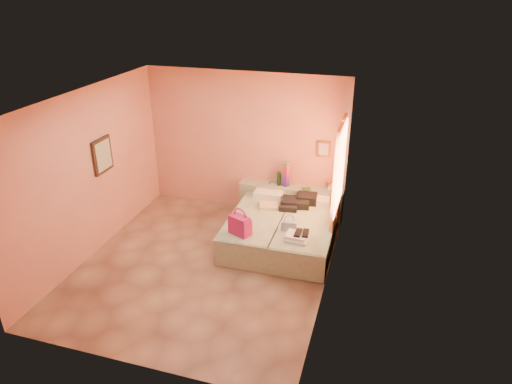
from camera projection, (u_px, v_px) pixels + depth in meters
The scene contains 16 objects.
ground at pixel (205, 265), 7.61m from camera, with size 4.50×4.50×0.00m, color #A18461.
room_walls at pixel (225, 155), 7.28m from camera, with size 4.02×4.51×2.81m.
headboard_ledge at pixel (290, 201), 9.04m from camera, with size 2.05×0.30×0.65m, color #939F82.
bed_left at pixel (257, 227), 8.26m from camera, with size 0.90×2.00×0.50m, color #A9BF9A.
bed_right at pixel (306, 235), 8.03m from camera, with size 0.90×2.00×0.50m, color #A9BF9A.
water_bottle at pixel (279, 179), 8.90m from camera, with size 0.08×0.08×0.28m, color #163D1A.
rainbow_box at pixel (286, 174), 8.82m from camera, with size 0.11×0.11×0.50m, color #AC155C.
small_dish at pixel (271, 183), 9.03m from camera, with size 0.11×0.11×0.03m, color #559C75.
green_book at pixel (306, 189), 8.77m from camera, with size 0.17×0.12×0.03m, color #294C30.
flower_vase at pixel (331, 184), 8.69m from camera, with size 0.19×0.19×0.25m, color white.
magenta_handbag at pixel (240, 225), 7.49m from camera, with size 0.36×0.20×0.34m, color #AC155C.
khaki_garment at pixel (269, 206), 8.42m from camera, with size 0.34×0.27×0.06m, color tan.
clothes_pile at pixel (298, 202), 8.45m from camera, with size 0.55×0.55×0.16m, color black.
blue_handbag at pixel (289, 226), 7.64m from camera, with size 0.25×0.11×0.16m, color #3E5295.
towel_stack at pixel (297, 238), 7.36m from camera, with size 0.35×0.30×0.10m, color white.
sandal_pair at pixel (302, 233), 7.36m from camera, with size 0.20×0.26×0.03m, color black.
Camera 1 is at (2.63, -5.84, 4.37)m, focal length 32.00 mm.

